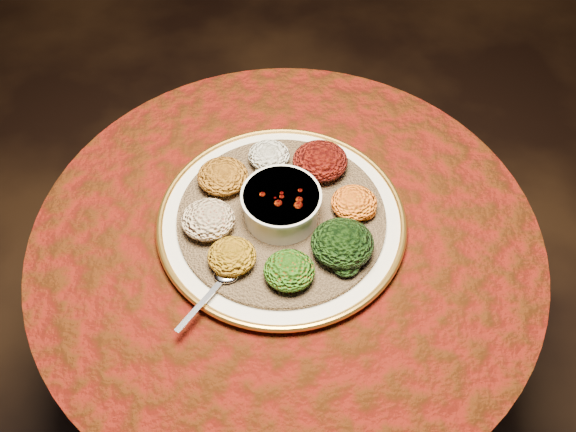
{
  "coord_description": "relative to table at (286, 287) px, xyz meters",
  "views": [
    {
      "loc": [
        -0.0,
        -0.69,
        1.71
      ],
      "look_at": [
        0.0,
        0.03,
        0.76
      ],
      "focal_mm": 40.0,
      "sensor_mm": 36.0,
      "label": 1
    }
  ],
  "objects": [
    {
      "name": "platter",
      "position": [
        -0.01,
        0.03,
        0.19
      ],
      "size": [
        0.51,
        0.51,
        0.02
      ],
      "rotation": [
        0.0,
        0.0,
        0.16
      ],
      "color": "silver",
      "rests_on": "table"
    },
    {
      "name": "injera",
      "position": [
        -0.01,
        0.03,
        0.2
      ],
      "size": [
        0.48,
        0.48,
        0.01
      ],
      "primitive_type": "cylinder",
      "rotation": [
        0.0,
        0.0,
        0.25
      ],
      "color": "olive",
      "rests_on": "platter"
    },
    {
      "name": "portion_shiro",
      "position": [
        -0.12,
        0.11,
        0.23
      ],
      "size": [
        0.1,
        0.09,
        0.05
      ],
      "primitive_type": "ellipsoid",
      "color": "#9D5912",
      "rests_on": "injera"
    },
    {
      "name": "portion_mixveg",
      "position": [
        0.0,
        -0.1,
        0.23
      ],
      "size": [
        0.09,
        0.08,
        0.04
      ],
      "primitive_type": "ellipsoid",
      "color": "#A62A0A",
      "rests_on": "injera"
    },
    {
      "name": "portion_kitfo",
      "position": [
        0.07,
        0.14,
        0.23
      ],
      "size": [
        0.11,
        0.1,
        0.05
      ],
      "primitive_type": "ellipsoid",
      "color": "black",
      "rests_on": "injera"
    },
    {
      "name": "stew_bowl",
      "position": [
        -0.01,
        0.03,
        0.24
      ],
      "size": [
        0.15,
        0.15,
        0.06
      ],
      "color": "silver",
      "rests_on": "injera"
    },
    {
      "name": "portion_tikil",
      "position": [
        0.13,
        0.04,
        0.23
      ],
      "size": [
        0.09,
        0.08,
        0.04
      ],
      "primitive_type": "ellipsoid",
      "color": "#BE870F",
      "rests_on": "injera"
    },
    {
      "name": "portion_ayib",
      "position": [
        -0.03,
        0.16,
        0.23
      ],
      "size": [
        0.08,
        0.08,
        0.04
      ],
      "primitive_type": "ellipsoid",
      "color": "silver",
      "rests_on": "injera"
    },
    {
      "name": "table",
      "position": [
        0.0,
        0.0,
        0.0
      ],
      "size": [
        0.96,
        0.96,
        0.73
      ],
      "color": "black",
      "rests_on": "ground"
    },
    {
      "name": "portion_kik",
      "position": [
        -0.09,
        -0.07,
        0.23
      ],
      "size": [
        0.09,
        0.08,
        0.04
      ],
      "primitive_type": "ellipsoid",
      "color": "#9F660E",
      "rests_on": "injera"
    },
    {
      "name": "portion_timatim",
      "position": [
        -0.14,
        0.0,
        0.23
      ],
      "size": [
        0.1,
        0.09,
        0.05
      ],
      "primitive_type": "ellipsoid",
      "color": "maroon",
      "rests_on": "injera"
    },
    {
      "name": "spoon",
      "position": [
        -0.11,
        -0.11,
        0.21
      ],
      "size": [
        0.1,
        0.12,
        0.01
      ],
      "rotation": [
        0.0,
        0.0,
        -2.19
      ],
      "color": "silver",
      "rests_on": "injera"
    },
    {
      "name": "portion_gomen",
      "position": [
        0.1,
        -0.05,
        0.23
      ],
      "size": [
        0.11,
        0.11,
        0.05
      ],
      "primitive_type": "ellipsoid",
      "color": "black",
      "rests_on": "injera"
    }
  ]
}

